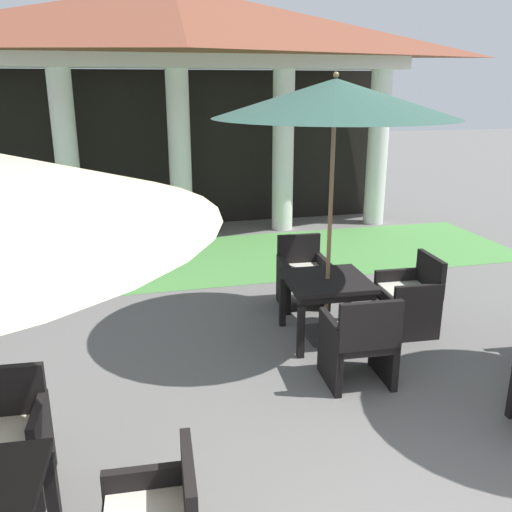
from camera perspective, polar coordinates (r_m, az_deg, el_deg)
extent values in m
cylinder|color=white|center=(10.22, -19.10, 9.57)|extent=(0.41, 0.41, 3.01)
cylinder|color=white|center=(10.24, -7.94, 10.36)|extent=(0.41, 0.41, 3.01)
cylinder|color=white|center=(10.63, 2.83, 10.76)|extent=(0.41, 0.41, 3.01)
cylinder|color=white|center=(11.35, 12.55, 10.79)|extent=(0.41, 0.41, 3.01)
cube|color=white|center=(10.18, -8.34, 19.46)|extent=(8.66, 0.70, 0.24)
pyramid|color=brown|center=(10.22, -8.52, 23.20)|extent=(9.06, 2.40, 1.09)
cube|color=black|center=(11.13, -8.46, 10.89)|extent=(8.46, 0.16, 3.01)
cube|color=#519347|center=(8.96, -6.37, -0.42)|extent=(10.86, 2.65, 0.01)
cube|color=black|center=(3.81, -20.33, -22.95)|extent=(0.07, 0.07, 0.66)
cube|color=black|center=(3.19, -6.97, -23.16)|extent=(0.09, 0.56, 0.40)
cube|color=black|center=(4.37, -24.94, -12.92)|extent=(0.60, 0.10, 0.43)
cube|color=black|center=(4.28, -21.36, -18.17)|extent=(0.09, 0.50, 0.64)
cube|color=black|center=(4.19, -21.82, -21.50)|extent=(0.06, 0.06, 0.36)
cube|color=black|center=(4.54, -20.75, -18.04)|extent=(0.06, 0.06, 0.36)
cube|color=black|center=(6.04, 7.46, -2.55)|extent=(0.92, 0.92, 0.05)
cube|color=black|center=(6.06, 7.44, -3.11)|extent=(0.85, 0.85, 0.08)
cube|color=black|center=(5.73, 4.69, -7.87)|extent=(0.07, 0.07, 0.58)
cube|color=black|center=(5.98, 12.22, -7.10)|extent=(0.07, 0.07, 0.58)
cube|color=black|center=(6.44, 2.78, -4.88)|extent=(0.07, 0.07, 0.58)
cube|color=black|center=(6.66, 9.56, -4.32)|extent=(0.07, 0.07, 0.58)
cube|color=#2D2D2D|center=(6.29, 7.23, -8.04)|extent=(0.43, 0.43, 0.08)
cylinder|color=olive|center=(5.87, 7.69, 2.96)|extent=(0.04, 0.04, 2.56)
cone|color=#33594C|center=(5.69, 8.24, 15.95)|extent=(2.48, 2.48, 0.38)
sphere|color=olive|center=(5.69, 8.34, 18.17)|extent=(0.06, 0.06, 0.06)
cube|color=black|center=(6.99, 4.95, -1.95)|extent=(0.59, 0.58, 0.07)
cube|color=silver|center=(6.97, 4.97, -1.49)|extent=(0.54, 0.53, 0.05)
cube|color=black|center=(7.15, 4.46, 0.60)|extent=(0.57, 0.09, 0.43)
cube|color=black|center=(7.10, 6.97, -2.62)|extent=(0.09, 0.55, 0.63)
cube|color=black|center=(6.96, 2.86, -2.91)|extent=(0.09, 0.55, 0.63)
cube|color=black|center=(6.92, 7.48, -4.25)|extent=(0.06, 0.06, 0.38)
cube|color=black|center=(6.79, 3.39, -4.58)|extent=(0.06, 0.06, 0.38)
cube|color=black|center=(7.36, 6.30, -2.88)|extent=(0.06, 0.06, 0.38)
cube|color=black|center=(7.23, 2.45, -3.15)|extent=(0.06, 0.06, 0.38)
cube|color=black|center=(5.31, 10.57, -8.59)|extent=(0.62, 0.60, 0.07)
cube|color=silver|center=(5.29, 10.61, -8.01)|extent=(0.57, 0.55, 0.05)
cube|color=black|center=(4.98, 11.83, -7.16)|extent=(0.59, 0.09, 0.46)
cube|color=black|center=(5.27, 7.70, -9.80)|extent=(0.09, 0.57, 0.67)
cube|color=black|center=(5.45, 13.23, -9.13)|extent=(0.09, 0.57, 0.67)
cube|color=black|center=(5.55, 6.88, -9.90)|extent=(0.06, 0.06, 0.39)
cube|color=black|center=(5.72, 12.03, -9.29)|extent=(0.06, 0.06, 0.39)
cube|color=black|center=(5.12, 8.64, -12.44)|extent=(0.06, 0.06, 0.39)
cube|color=black|center=(5.31, 14.17, -11.67)|extent=(0.06, 0.06, 0.39)
cube|color=black|center=(6.48, 15.46, -4.00)|extent=(0.60, 0.61, 0.07)
cube|color=silver|center=(6.46, 15.50, -3.51)|extent=(0.55, 0.56, 0.05)
cube|color=black|center=(6.52, 17.71, -1.76)|extent=(0.09, 0.59, 0.43)
cube|color=black|center=(6.30, 16.45, -5.75)|extent=(0.57, 0.09, 0.66)
cube|color=black|center=(6.75, 14.39, -4.01)|extent=(0.57, 0.09, 0.66)
cube|color=black|center=(6.25, 14.22, -7.06)|extent=(0.06, 0.06, 0.40)
cube|color=black|center=(6.69, 12.35, -5.26)|extent=(0.06, 0.06, 0.40)
cube|color=black|center=(6.47, 18.35, -6.56)|extent=(0.06, 0.06, 0.40)
cube|color=black|center=(6.89, 16.26, -4.86)|extent=(0.06, 0.06, 0.40)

